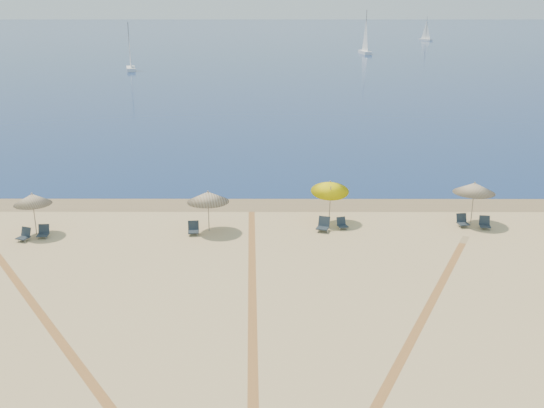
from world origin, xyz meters
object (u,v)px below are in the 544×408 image
Objects in this scene: umbrella_3 at (330,187)px; chair_7 at (462,221)px; chair_3 at (43,232)px; sailboat_2 at (426,33)px; umbrella_1 at (32,199)px; umbrella_4 at (474,188)px; chair_4 at (193,229)px; chair_8 at (485,223)px; sailboat_1 at (365,41)px; chair_6 at (342,224)px; chair_2 at (24,235)px; umbrella_2 at (208,197)px; sailboat_0 at (130,56)px; chair_5 at (323,225)px.

umbrella_3 is 7.43m from chair_7.
chair_3 is 0.09× the size of sailboat_2.
umbrella_1 is 0.95× the size of umbrella_4.
umbrella_3 is 7.80m from umbrella_4.
sailboat_2 reaches higher than umbrella_3.
umbrella_1 is 3.17× the size of chair_4.
umbrella_4 reaches higher than chair_4.
sailboat_1 is at bearing 93.18° from chair_8.
chair_2 is at bearing 168.75° from chair_6.
chair_2 is at bearing -171.52° from umbrella_2.
umbrella_4 is 0.24× the size of sailboat_1.
sailboat_0 is at bearing 95.14° from chair_3.
umbrella_4 is at bearing 0.16° from chair_4.
chair_3 is (-14.99, -2.29, -1.78)m from umbrella_3.
umbrella_4 reaches higher than chair_8.
chair_3 is 14.61m from chair_5.
umbrella_4 is 0.33× the size of sailboat_2.
umbrella_4 is at bearing -1.02° from umbrella_3.
chair_2 is at bearing 179.98° from chair_4.
umbrella_1 is 0.27× the size of sailboat_0.
umbrella_2 is (9.03, 0.48, -0.03)m from umbrella_1.
chair_8 is (14.80, 0.42, -1.61)m from umbrella_2.
umbrella_4 is at bearing 1.33° from chair_3.
chair_2 is (-23.61, -2.58, -1.76)m from umbrella_4.
sailboat_0 is (-21.71, 80.65, 0.60)m from umbrella_2.
chair_3 is at bearing -173.57° from umbrella_2.
chair_3 reaches higher than chair_2.
sailboat_2 is at bearing 90.93° from chair_2.
umbrella_1 is 3.36× the size of chair_3.
chair_5 is 0.11× the size of sailboat_0.
umbrella_1 is 180.30m from sailboat_2.
umbrella_3 reaches higher than chair_7.
chair_3 is at bearing 167.51° from chair_6.
sailboat_1 reaches higher than chair_4.
sailboat_1 is (33.19, 118.20, 2.67)m from chair_3.
chair_6 is at bearing 26.61° from chair_2.
sailboat_2 is at bearing 57.96° from chair_6.
umbrella_4 is at bearing 26.60° from chair_2.
chair_5 reaches higher than chair_4.
chair_5 is (15.12, 0.54, -1.60)m from umbrella_1.
sailboat_0 is (-28.83, 80.24, 2.23)m from chair_6.
chair_4 is (8.27, 0.01, -1.63)m from umbrella_1.
chair_5 is 8.72m from chair_8.
sailboat_0 reaches higher than chair_7.
sailboat_2 is (59.46, 170.49, 1.90)m from chair_3.
chair_5 is at bearing -105.29° from sailboat_1.
umbrella_3 reaches higher than chair_3.
umbrella_2 is at bearing 165.82° from chair_6.
chair_5 is at bearing -84.96° from sailboat_0.
chair_8 is at bearing 21.30° from chair_5.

